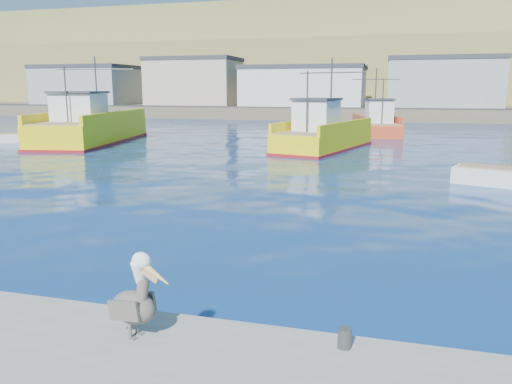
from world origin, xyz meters
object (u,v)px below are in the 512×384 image
boat_orange (376,124)px  pelican (135,301)px  skiff_mid (508,179)px  trawler_yellow_b (323,135)px  trawler_yellow_a (90,128)px

boat_orange → pelican: (-2.07, -41.65, 0.05)m
pelican → boat_orange: bearing=87.2°
skiff_mid → boat_orange: bearing=105.1°
trawler_yellow_b → pelican: 28.86m
boat_orange → skiff_mid: (6.50, -24.13, -0.72)m
boat_orange → skiff_mid: 25.00m
trawler_yellow_b → skiff_mid: bearing=-49.3°
boat_orange → pelican: 41.70m
skiff_mid → pelican: size_ratio=3.49×
trawler_yellow_b → boat_orange: 13.21m
trawler_yellow_a → trawler_yellow_b: 18.50m
trawler_yellow_a → skiff_mid: (28.22, -11.17, -0.87)m
trawler_yellow_a → pelican: size_ratio=10.63×
trawler_yellow_b → skiff_mid: 14.94m
trawler_yellow_b → boat_orange: size_ratio=1.24×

